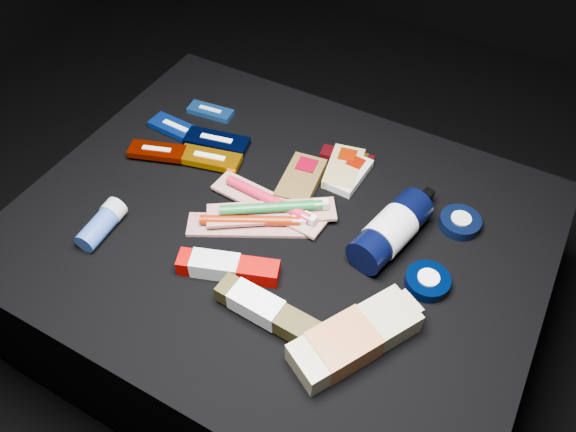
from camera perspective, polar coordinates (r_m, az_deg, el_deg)
The scene contains 21 objects.
ground at distance 1.40m, azimuth -0.75°, elevation -11.43°, with size 3.00×3.00×0.00m, color black.
cloth_table at distance 1.23m, azimuth -0.84°, elevation -6.81°, with size 0.98×0.78×0.40m, color black.
luna_bar_0 at distance 1.32m, azimuth -7.88°, elevation 10.49°, with size 0.11×0.05×0.01m.
luna_bar_1 at distance 1.28m, azimuth -11.31°, elevation 8.72°, with size 0.13×0.05×0.02m.
luna_bar_2 at distance 1.23m, azimuth -7.24°, elevation 7.53°, with size 0.14×0.08×0.02m.
luna_bar_3 at distance 1.18m, azimuth -7.94°, elevation 5.79°, with size 0.14×0.08×0.02m.
luna_bar_4 at distance 1.22m, azimuth -13.15°, elevation 6.42°, with size 0.13×0.08×0.02m.
clif_bar_0 at distance 1.14m, azimuth 1.42°, elevation 3.89°, with size 0.09×0.14×0.02m.
clif_bar_1 at distance 1.16m, azimuth 6.31°, elevation 4.40°, with size 0.06×0.11×0.02m.
clif_bar_2 at distance 1.17m, azimuth 5.74°, elevation 5.00°, with size 0.09×0.13×0.02m.
power_bar at distance 1.20m, azimuth 6.31°, elevation 5.92°, with size 0.12×0.05×0.01m.
lotion_bottle at distance 1.03m, azimuth 10.41°, elevation -1.43°, with size 0.11×0.23×0.07m.
cream_tin_upper at distance 1.11m, azimuth 17.07°, elevation -0.61°, with size 0.08×0.08×0.02m.
cream_tin_lower at distance 1.01m, azimuth 13.99°, elevation -6.45°, with size 0.08×0.08×0.02m.
bodywash_bottle at distance 0.91m, azimuth 6.61°, elevation -12.31°, with size 0.17×0.23×0.05m.
deodorant_stick at distance 1.10m, azimuth -18.36°, elevation -0.76°, with size 0.05×0.11×0.04m.
toothbrush_pack_0 at distance 1.06m, azimuth -3.66°, elevation -0.72°, with size 0.24×0.16×0.03m.
toothbrush_pack_1 at distance 1.09m, azimuth -1.85°, elevation 1.43°, with size 0.24×0.07×0.03m.
toothbrush_pack_2 at distance 1.06m, azimuth -1.51°, elevation 0.60°, with size 0.24×0.18×0.03m.
toothpaste_carton_red at distance 0.99m, azimuth -6.54°, elevation -5.15°, with size 0.18×0.10×0.03m.
toothpaste_carton_green at distance 0.93m, azimuth -2.42°, elevation -9.46°, with size 0.19×0.05×0.04m.
Camera 1 is at (0.35, -0.60, 1.22)m, focal length 35.00 mm.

